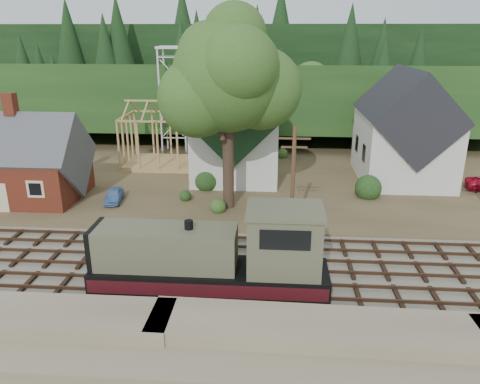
{
  "coord_description": "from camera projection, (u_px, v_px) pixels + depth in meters",
  "views": [
    {
      "loc": [
        5.64,
        -25.96,
        14.13
      ],
      "look_at": [
        3.25,
        6.0,
        3.0
      ],
      "focal_mm": 35.0,
      "sensor_mm": 36.0,
      "label": 1
    }
  ],
  "objects": [
    {
      "name": "car_blue",
      "position": [
        114.0,
        195.0,
        39.62
      ],
      "size": [
        1.77,
        3.43,
        1.12
      ],
      "primitive_type": "imported",
      "rotation": [
        0.0,
        0.0,
        0.14
      ],
      "color": "#6391D6",
      "rests_on": "village_flat"
    },
    {
      "name": "locomotive",
      "position": [
        218.0,
        258.0,
        25.73
      ],
      "size": [
        12.9,
        3.22,
        5.13
      ],
      "color": "black",
      "rests_on": "railroad_bed"
    },
    {
      "name": "farmhouse",
      "position": [
        404.0,
        133.0,
        44.52
      ],
      "size": [
        8.4,
        10.8,
        10.6
      ],
      "color": "silver",
      "rests_on": "village_flat"
    },
    {
      "name": "big_tree",
      "position": [
        230.0,
        84.0,
        35.48
      ],
      "size": [
        10.9,
        8.4,
        14.7
      ],
      "color": "#38281E",
      "rests_on": "village_flat"
    },
    {
      "name": "village_flat",
      "position": [
        216.0,
        179.0,
        46.39
      ],
      "size": [
        64.0,
        26.0,
        0.3
      ],
      "primitive_type": "cube",
      "color": "brown",
      "rests_on": "ground"
    },
    {
      "name": "timber_frame",
      "position": [
        164.0,
        138.0,
        49.56
      ],
      "size": [
        8.2,
        6.2,
        6.99
      ],
      "color": "tan",
      "rests_on": "village_flat"
    },
    {
      "name": "patio_set",
      "position": [
        17.0,
        180.0,
        38.89
      ],
      "size": [
        2.12,
        2.12,
        2.36
      ],
      "color": "silver",
      "rests_on": "village_flat"
    },
    {
      "name": "ridge",
      "position": [
        244.0,
        113.0,
        84.12
      ],
      "size": [
        80.0,
        20.0,
        12.0
      ],
      "primitive_type": "cube",
      "color": "black",
      "rests_on": "ground"
    },
    {
      "name": "lattice_tower",
      "position": [
        173.0,
        68.0,
        52.99
      ],
      "size": [
        3.2,
        3.2,
        12.12
      ],
      "color": "silver",
      "rests_on": "village_flat"
    },
    {
      "name": "depot",
      "position": [
        20.0,
        165.0,
        39.92
      ],
      "size": [
        10.8,
        7.41,
        9.0
      ],
      "color": "#5C1F15",
      "rests_on": "village_flat"
    },
    {
      "name": "telegraph_pole_near",
      "position": [
        293.0,
        180.0,
        32.5
      ],
      "size": [
        2.2,
        0.28,
        8.0
      ],
      "color": "#4C331E",
      "rests_on": "ground"
    },
    {
      "name": "embankment",
      "position": [
        146.0,
        355.0,
        21.48
      ],
      "size": [
        64.0,
        5.0,
        1.6
      ],
      "primitive_type": "cube",
      "color": "#7F7259",
      "rests_on": "ground"
    },
    {
      "name": "railroad_bed",
      "position": [
        182.0,
        266.0,
        29.46
      ],
      "size": [
        64.0,
        11.0,
        0.16
      ],
      "primitive_type": "cube",
      "color": "#726B5B",
      "rests_on": "ground"
    },
    {
      "name": "hillside",
      "position": [
        236.0,
        131.0,
        69.05
      ],
      "size": [
        70.0,
        28.96,
        12.74
      ],
      "primitive_type": "cube",
      "rotation": [
        -0.17,
        0.0,
        0.0
      ],
      "color": "#1E3F19",
      "rests_on": "ground"
    },
    {
      "name": "ground",
      "position": [
        182.0,
        267.0,
        29.48
      ],
      "size": [
        140.0,
        140.0,
        0.0
      ],
      "primitive_type": "plane",
      "color": "#384C1E",
      "rests_on": "ground"
    },
    {
      "name": "church",
      "position": [
        238.0,
        126.0,
        46.18
      ],
      "size": [
        8.4,
        15.17,
        13.0
      ],
      "color": "silver",
      "rests_on": "village_flat"
    }
  ]
}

